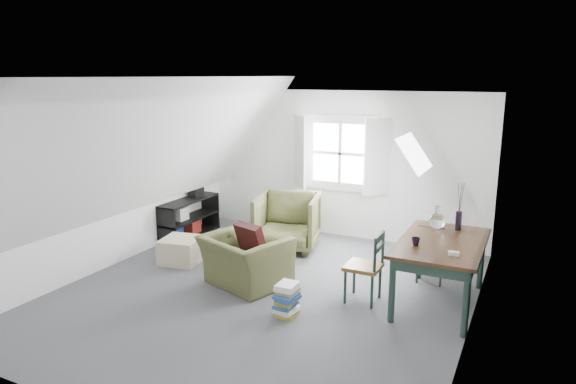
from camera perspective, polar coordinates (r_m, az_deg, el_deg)
The scene contains 24 objects.
floor at distance 6.76m, azimuth -2.67°, elevation -11.11°, with size 5.50×5.50×0.00m, color #4D4E52.
ceiling at distance 6.18m, azimuth -2.91°, elevation 10.58°, with size 5.50×5.50×0.00m, color white.
wall_back at distance 8.81m, azimuth 5.90°, elevation 3.03°, with size 5.00×5.00×0.00m, color white.
wall_front at distance 4.27m, azimuth -21.11°, elevation -8.51°, with size 5.00×5.00×0.00m, color white.
wall_left at distance 7.85m, azimuth -18.98°, elevation 1.18°, with size 5.50×5.50×0.00m, color white.
wall_right at distance 5.63m, azimuth 20.16°, elevation -3.34°, with size 5.50×5.50×0.00m, color white.
slope_left at distance 7.13m, azimuth -13.85°, elevation 4.67°, with size 5.50×5.50×0.00m, color white.
slope_right at distance 5.67m, azimuth 11.01°, elevation 2.80°, with size 5.50×5.50×0.00m, color white.
dormer_window at distance 8.71m, azimuth 5.75°, elevation 4.25°, with size 1.71×0.35×1.30m.
skylight at distance 6.93m, azimuth 13.87°, elevation 4.20°, with size 0.55×0.75×0.04m, color white.
armchair_near at distance 7.02m, azimuth -4.71°, elevation -10.20°, with size 1.04×0.91×0.68m, color #484B27.
armchair_far at distance 8.38m, azimuth -0.08°, elevation -6.25°, with size 0.96×0.99×0.90m, color #484B27.
throw_pillow at distance 6.93m, azimuth -4.16°, elevation -5.25°, with size 0.43×0.12×0.43m, color black.
ottoman at distance 7.89m, azimuth -11.74°, elevation -6.34°, with size 0.55×0.55×0.37m, color #C1B696.
dining_table at distance 6.46m, azimuth 16.69°, elevation -6.14°, with size 0.97×1.61×0.81m.
demijohn at distance 6.84m, azimuth 16.23°, elevation -3.05°, with size 0.21×0.21×0.30m.
vase_twigs at distance 6.90m, azimuth 18.42°, elevation -2.94°, with size 0.08×0.09×0.62m.
cup at distance 6.19m, azimuth 13.99°, elevation -5.77°, with size 0.10×0.10×0.09m, color black.
paper_box at distance 5.97m, azimuth 17.93°, elevation -6.51°, with size 0.12×0.08×0.04m, color white.
dining_chair_far at distance 7.20m, azimuth 15.68°, elevation -6.41°, with size 0.38×0.38×0.82m.
dining_chair_near at distance 6.41m, azimuth 8.68°, elevation -8.10°, with size 0.42×0.42×0.89m.
media_shelf at distance 9.05m, azimuth -11.18°, elevation -3.07°, with size 0.43×1.29×0.66m.
electronics_box at distance 9.17m, azimuth -10.19°, elevation 0.06°, with size 0.18×0.25×0.20m, color black.
magazine_stack at distance 6.10m, azimuth -0.11°, elevation -11.87°, with size 0.29×0.34×0.38m.
Camera 1 is at (3.00, -5.40, 2.74)m, focal length 32.00 mm.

